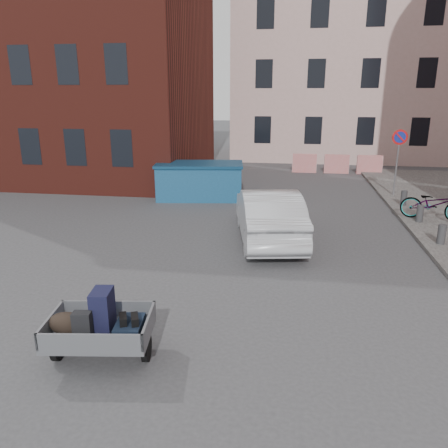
% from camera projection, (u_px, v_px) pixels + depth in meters
% --- Properties ---
extents(ground, '(120.00, 120.00, 0.00)m').
position_uv_depth(ground, '(206.00, 284.00, 9.87)').
color(ground, '#38383A').
rests_on(ground, ground).
extents(building_brick, '(12.00, 10.00, 14.00)m').
position_uv_depth(building_brick, '(75.00, 32.00, 21.45)').
color(building_brick, '#591E16').
rests_on(building_brick, ground).
extents(building_pink, '(16.00, 8.00, 14.00)m').
position_uv_depth(building_pink, '(363.00, 46.00, 27.78)').
color(building_pink, '#C5A298').
rests_on(building_pink, ground).
extents(no_parking_sign, '(0.60, 0.09, 2.65)m').
position_uv_depth(no_parking_sign, '(399.00, 149.00, 17.38)').
color(no_parking_sign, gray).
rests_on(no_parking_sign, sidewalk).
extents(bollards, '(0.22, 9.02, 0.55)m').
position_uv_depth(bollards, '(442.00, 234.00, 12.10)').
color(bollards, '#3A3A3D').
rests_on(bollards, sidewalk).
extents(barriers, '(4.70, 0.18, 1.00)m').
position_uv_depth(barriers, '(337.00, 164.00, 23.30)').
color(barriers, red).
rests_on(barriers, ground).
extents(trailer, '(1.74, 1.90, 1.20)m').
position_uv_depth(trailer, '(99.00, 326.00, 6.92)').
color(trailer, black).
rests_on(trailer, ground).
extents(dumpster, '(3.68, 2.25, 1.45)m').
position_uv_depth(dumpster, '(200.00, 181.00, 17.70)').
color(dumpster, '#1B5482').
rests_on(dumpster, ground).
extents(silver_car, '(2.43, 4.84, 1.52)m').
position_uv_depth(silver_car, '(268.00, 214.00, 12.68)').
color(silver_car, silver).
rests_on(silver_car, ground).
extents(bicycle, '(2.18, 1.32, 1.08)m').
position_uv_depth(bicycle, '(434.00, 204.00, 14.30)').
color(bicycle, black).
rests_on(bicycle, sidewalk).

